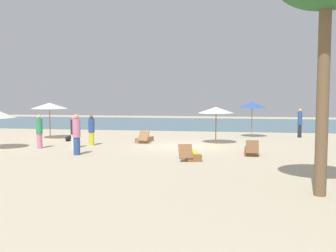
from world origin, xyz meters
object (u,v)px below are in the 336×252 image
at_px(person_2, 39,131).
at_px(person_5, 77,134).
at_px(lounger_2, 191,155).
at_px(person_0, 300,122).
at_px(lounger_1, 144,139).
at_px(person_3, 74,132).
at_px(umbrella_4, 252,105).
at_px(lounger_0, 251,151).
at_px(dog, 68,138).
at_px(umbrella_2, 50,106).
at_px(person_1, 91,130).
at_px(umbrella_1, 216,110).

bearing_deg(person_2, person_5, -32.96).
height_order(lounger_2, person_0, person_0).
xyz_separation_m(lounger_1, person_3, (-3.03, -3.18, 0.69)).
relative_size(umbrella_4, person_5, 1.22).
xyz_separation_m(lounger_0, person_0, (3.45, 7.96, 0.81)).
bearing_deg(person_5, dog, 117.35).
height_order(lounger_0, person_3, person_3).
bearing_deg(lounger_1, person_5, -110.67).
height_order(umbrella_2, person_0, umbrella_2).
bearing_deg(person_1, person_2, -145.45).
distance_m(umbrella_4, person_3, 11.70).
relative_size(lounger_0, lounger_2, 0.96).
relative_size(lounger_2, person_3, 1.03).
bearing_deg(person_2, lounger_0, -1.78).
height_order(umbrella_4, lounger_1, umbrella_4).
height_order(lounger_0, person_1, person_1).
bearing_deg(lounger_2, person_2, 164.93).
xyz_separation_m(umbrella_1, dog, (-8.86, -0.09, -1.76)).
height_order(person_1, person_2, person_2).
relative_size(lounger_0, person_3, 0.99).
height_order(lounger_1, person_0, person_0).
xyz_separation_m(umbrella_1, lounger_2, (-0.81, -5.65, -1.75)).
height_order(lounger_1, person_2, person_2).
bearing_deg(person_2, lounger_2, -15.07).
bearing_deg(person_0, lounger_0, -113.44).
bearing_deg(person_3, umbrella_2, 129.40).
relative_size(lounger_2, person_5, 0.93).
xyz_separation_m(umbrella_4, person_5, (-8.35, -9.01, -1.17)).
bearing_deg(umbrella_1, lounger_0, -64.50).
height_order(lounger_1, person_3, person_3).
bearing_deg(person_5, person_1, 99.01).
height_order(lounger_1, person_5, person_5).
bearing_deg(umbrella_4, person_3, -143.73).
relative_size(lounger_0, person_0, 0.89).
distance_m(umbrella_2, person_0, 16.14).
distance_m(lounger_0, person_5, 8.16).
bearing_deg(umbrella_1, umbrella_2, 175.21).
height_order(umbrella_4, person_2, umbrella_4).
distance_m(umbrella_4, person_0, 3.32).
height_order(person_1, person_5, person_5).
xyz_separation_m(umbrella_4, person_2, (-11.14, -7.20, -1.23)).
bearing_deg(dog, lounger_2, -34.66).
relative_size(umbrella_4, person_0, 1.22).
relative_size(lounger_1, person_5, 0.92).
bearing_deg(lounger_0, umbrella_2, 159.25).
relative_size(umbrella_1, person_3, 1.24).
bearing_deg(umbrella_2, umbrella_4, 12.76).
bearing_deg(dog, person_2, -91.96).
height_order(umbrella_2, lounger_0, umbrella_2).
bearing_deg(person_5, lounger_2, -4.13).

